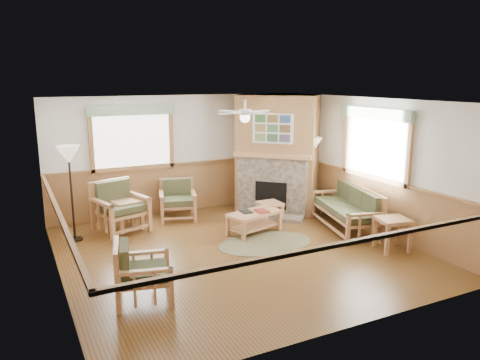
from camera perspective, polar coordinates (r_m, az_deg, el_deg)
name	(u,v)px	position (r m, az deg, el deg)	size (l,w,h in m)	color
floor	(238,252)	(8.57, -0.30, -8.73)	(6.00, 6.00, 0.01)	brown
ceiling	(237,101)	(8.01, -0.32, 9.64)	(6.00, 6.00, 0.01)	white
wall_back	(180,154)	(10.91, -7.32, 3.14)	(6.00, 0.02, 2.70)	white
wall_front	(349,226)	(5.74, 13.15, -5.53)	(6.00, 0.02, 2.70)	white
wall_left	(55,198)	(7.40, -21.64, -2.06)	(0.02, 6.00, 2.70)	white
wall_right	(370,165)	(9.86, 15.53, 1.81)	(0.02, 6.00, 2.70)	white
wainscot	(238,222)	(8.39, -0.30, -5.19)	(6.00, 6.00, 1.10)	olive
fireplace	(277,154)	(10.92, 4.58, 3.22)	(2.20, 2.20, 2.70)	olive
window_back	(131,104)	(10.44, -13.20, 9.03)	(1.90, 0.16, 1.50)	white
window_right	(379,107)	(9.55, 16.56, 8.56)	(0.16, 1.90, 1.50)	white
ceiling_fan	(245,102)	(8.41, 0.62, 9.50)	(1.24, 1.24, 0.36)	white
sofa	(345,209)	(9.88, 12.72, -3.43)	(0.79, 1.92, 0.89)	tan
armchair_back_left	(121,207)	(9.82, -14.36, -3.21)	(0.91, 0.91, 1.02)	tan
armchair_back_right	(178,200)	(10.44, -7.60, -2.43)	(0.77, 0.77, 0.86)	tan
armchair_left	(144,272)	(6.79, -11.67, -10.87)	(0.77, 0.77, 0.86)	tan
coffee_table	(254,222)	(9.48, 1.74, -5.20)	(1.10, 0.55, 0.44)	tan
end_table_chairs	(127,215)	(9.97, -13.65, -4.14)	(0.55, 0.53, 0.61)	tan
end_table_sofa	(392,234)	(8.98, 18.07, -6.29)	(0.54, 0.52, 0.60)	tan
footstool	(270,211)	(10.29, 3.64, -3.85)	(0.48, 0.48, 0.42)	tan
braided_rug	(265,243)	(8.98, 3.12, -7.68)	(1.87, 1.87, 0.01)	brown
floor_lamp_left	(72,194)	(9.43, -19.85, -1.57)	(0.43, 0.43, 1.86)	black
floor_lamp_right	(312,176)	(10.70, 8.76, 0.44)	(0.41, 0.41, 1.79)	black
book_red	(262,210)	(9.44, 2.69, -3.71)	(0.22, 0.30, 0.03)	maroon
book_dark	(246,211)	(9.40, 0.74, -3.79)	(0.20, 0.27, 0.03)	black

